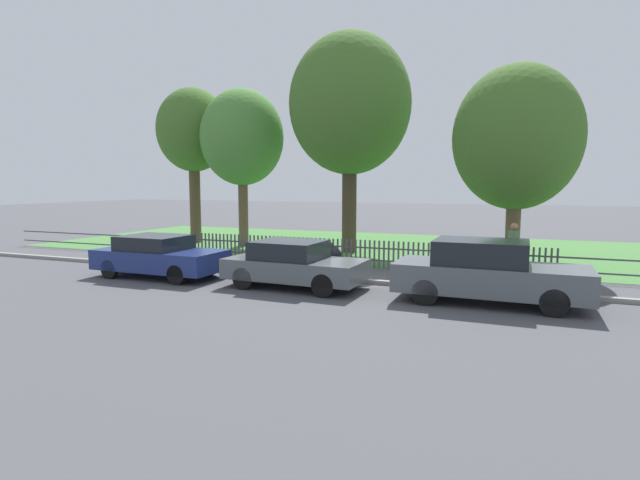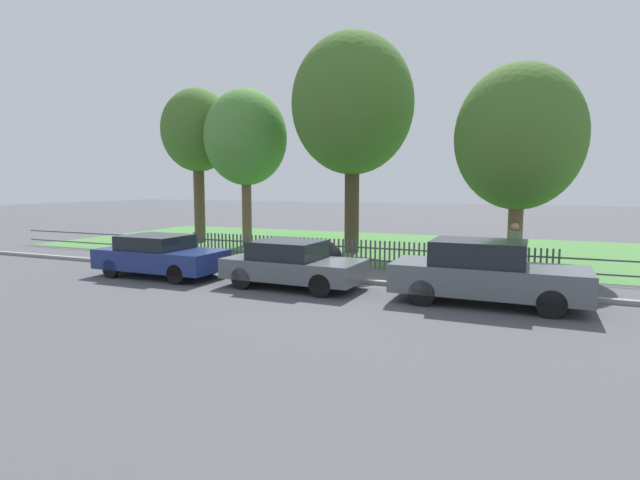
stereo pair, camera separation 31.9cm
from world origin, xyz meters
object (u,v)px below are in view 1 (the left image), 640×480
(tree_behind_motorcycle, at_px, (242,138))
(parked_car_black_saloon, at_px, (294,264))
(parked_car_silver_hatchback, at_px, (159,256))
(tree_nearest_kerb, at_px, (193,132))
(tree_far_left, at_px, (517,138))
(parked_car_navy_estate, at_px, (487,272))
(pedestrian_near_fence, at_px, (513,247))
(tree_mid_park, at_px, (350,105))
(covered_motorcycle, at_px, (316,253))

(tree_behind_motorcycle, bearing_deg, parked_car_black_saloon, -51.61)
(parked_car_silver_hatchback, distance_m, tree_behind_motorcycle, 8.98)
(tree_nearest_kerb, xyz_separation_m, tree_far_left, (14.51, -2.10, -0.96))
(parked_car_navy_estate, bearing_deg, pedestrian_near_fence, 81.94)
(tree_nearest_kerb, xyz_separation_m, pedestrian_near_fence, (14.57, -4.40, -4.39))
(parked_car_silver_hatchback, distance_m, tree_far_left, 12.31)
(tree_behind_motorcycle, height_order, tree_far_left, tree_behind_motorcycle)
(tree_mid_park, height_order, tree_far_left, tree_mid_park)
(covered_motorcycle, xyz_separation_m, tree_far_left, (5.98, 3.23, 3.79))
(tree_nearest_kerb, relative_size, tree_behind_motorcycle, 1.04)
(parked_car_silver_hatchback, height_order, parked_car_navy_estate, parked_car_navy_estate)
(parked_car_silver_hatchback, xyz_separation_m, parked_car_black_saloon, (4.52, 0.10, 0.00))
(tree_nearest_kerb, bearing_deg, covered_motorcycle, -31.96)
(tree_mid_park, xyz_separation_m, tree_far_left, (6.42, -1.54, -1.67))
(pedestrian_near_fence, bearing_deg, tree_nearest_kerb, -158.45)
(covered_motorcycle, xyz_separation_m, tree_mid_park, (-0.44, 4.77, 5.46))
(parked_car_black_saloon, height_order, tree_behind_motorcycle, tree_behind_motorcycle)
(tree_far_left, bearing_deg, tree_mid_park, 166.48)
(tree_nearest_kerb, distance_m, tree_mid_park, 8.14)
(parked_car_navy_estate, relative_size, tree_nearest_kerb, 0.60)
(covered_motorcycle, height_order, pedestrian_near_fence, pedestrian_near_fence)
(tree_far_left, bearing_deg, parked_car_black_saloon, -133.40)
(tree_nearest_kerb, bearing_deg, pedestrian_near_fence, -16.82)
(parked_car_black_saloon, relative_size, tree_behind_motorcycle, 0.55)
(parked_car_navy_estate, height_order, pedestrian_near_fence, pedestrian_near_fence)
(pedestrian_near_fence, bearing_deg, parked_car_navy_estate, -60.34)
(parked_car_silver_hatchback, distance_m, parked_car_navy_estate, 9.60)
(tree_nearest_kerb, bearing_deg, tree_behind_motorcycle, -6.58)
(parked_car_black_saloon, height_order, covered_motorcycle, parked_car_black_saloon)
(tree_mid_park, relative_size, tree_far_left, 1.31)
(parked_car_black_saloon, relative_size, pedestrian_near_fence, 2.28)
(parked_car_silver_hatchback, bearing_deg, tree_mid_park, 64.76)
(tree_far_left, height_order, pedestrian_near_fence, tree_far_left)
(tree_nearest_kerb, relative_size, tree_far_left, 1.08)
(parked_car_navy_estate, distance_m, covered_motorcycle, 6.08)
(tree_behind_motorcycle, bearing_deg, tree_mid_park, -2.42)
(parked_car_silver_hatchback, xyz_separation_m, tree_far_left, (10.09, 5.99, 3.73))
(parked_car_navy_estate, relative_size, tree_far_left, 0.65)
(parked_car_silver_hatchback, xyz_separation_m, covered_motorcycle, (4.11, 2.76, -0.06))
(parked_car_silver_hatchback, bearing_deg, covered_motorcycle, 34.63)
(parked_car_black_saloon, bearing_deg, tree_behind_motorcycle, 130.62)
(parked_car_navy_estate, bearing_deg, tree_mid_park, 129.49)
(tree_mid_park, bearing_deg, pedestrian_near_fence, -30.73)
(tree_mid_park, bearing_deg, tree_behind_motorcycle, 177.58)
(tree_nearest_kerb, bearing_deg, tree_far_left, -8.22)
(parked_car_silver_hatchback, relative_size, covered_motorcycle, 2.11)
(parked_car_silver_hatchback, relative_size, parked_car_black_saloon, 1.03)
(tree_nearest_kerb, bearing_deg, parked_car_navy_estate, -29.48)
(parked_car_navy_estate, xyz_separation_m, tree_behind_motorcycle, (-11.15, 7.60, 4.16))
(tree_nearest_kerb, relative_size, pedestrian_near_fence, 4.36)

